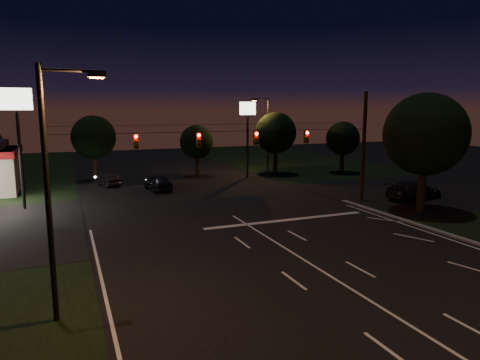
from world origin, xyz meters
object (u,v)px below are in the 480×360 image
utility_pole_right (361,200)px  tree_right_near (424,135)px  car_oncoming_a (158,182)px  car_oncoming_b (108,180)px  car_cross (414,190)px

utility_pole_right → tree_right_near: 7.61m
utility_pole_right → car_oncoming_a: 18.55m
tree_right_near → car_oncoming_b: tree_right_near is taller
tree_right_near → car_oncoming_b: 29.28m
car_oncoming_b → car_oncoming_a: bearing=117.9°
tree_right_near → car_oncoming_a: (-16.46, 15.80, -4.92)m
utility_pole_right → car_oncoming_a: (-14.94, 10.97, 0.76)m
utility_pole_right → car_cross: bearing=-18.4°
car_oncoming_a → car_cross: 22.90m
car_oncoming_a → car_oncoming_b: 6.03m
car_oncoming_a → utility_pole_right: bearing=138.2°
car_oncoming_b → car_cross: (23.39, -16.78, 0.17)m
car_cross → tree_right_near: bearing=131.0°
car_oncoming_a → car_cross: size_ratio=0.82×
tree_right_near → car_oncoming_a: bearing=136.2°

